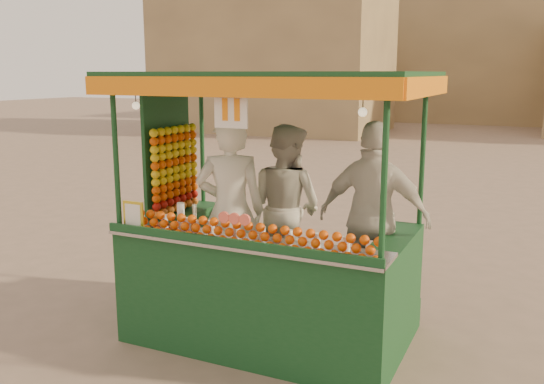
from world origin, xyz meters
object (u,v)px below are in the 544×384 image
at_px(juice_cart, 261,256).
at_px(vendor_left, 231,211).
at_px(vendor_middle, 286,207).
at_px(vendor_right, 374,218).

relative_size(juice_cart, vendor_left, 1.53).
relative_size(vendor_middle, vendor_right, 0.95).
bearing_deg(vendor_left, vendor_middle, -141.65).
height_order(juice_cart, vendor_left, juice_cart).
bearing_deg(vendor_right, vendor_middle, -14.08).
height_order(vendor_left, vendor_middle, vendor_left).
bearing_deg(vendor_right, vendor_left, 15.33).
xyz_separation_m(vendor_middle, vendor_right, (1.04, -0.26, 0.04)).
relative_size(juice_cart, vendor_middle, 1.62).
xyz_separation_m(juice_cart, vendor_left, (-0.38, 0.08, 0.40)).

